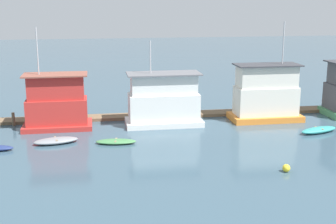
# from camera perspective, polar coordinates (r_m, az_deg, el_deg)

# --- Properties ---
(ground_plane) EXTENTS (200.00, 200.00, 0.00)m
(ground_plane) POSITION_cam_1_polar(r_m,az_deg,el_deg) (44.62, -0.20, -1.45)
(ground_plane) COLOR #385160
(dock_walkway) EXTENTS (51.00, 1.93, 0.30)m
(dock_walkway) POSITION_cam_1_polar(r_m,az_deg,el_deg) (47.30, -0.74, -0.39)
(dock_walkway) COLOR brown
(dock_walkway) RESTS_ON ground_plane
(houseboat_red) EXTENTS (6.23, 3.39, 9.24)m
(houseboat_red) POSITION_cam_1_polar(r_m,az_deg,el_deg) (43.82, -13.41, 0.96)
(houseboat_red) COLOR red
(houseboat_red) RESTS_ON ground_plane
(houseboat_white) EXTENTS (7.19, 3.42, 7.91)m
(houseboat_white) POSITION_cam_1_polar(r_m,az_deg,el_deg) (43.80, -0.53, 1.32)
(houseboat_white) COLOR white
(houseboat_white) RESTS_ON ground_plane
(houseboat_orange) EXTENTS (6.87, 3.49, 9.56)m
(houseboat_orange) POSITION_cam_1_polar(r_m,az_deg,el_deg) (46.53, 11.86, 2.07)
(houseboat_orange) COLOR orange
(houseboat_orange) RESTS_ON ground_plane
(dinghy_grey) EXTENTS (3.83, 2.19, 0.47)m
(dinghy_grey) POSITION_cam_1_polar(r_m,az_deg,el_deg) (39.68, -13.50, -3.42)
(dinghy_grey) COLOR gray
(dinghy_grey) RESTS_ON ground_plane
(dinghy_green) EXTENTS (3.44, 1.70, 0.36)m
(dinghy_green) POSITION_cam_1_polar(r_m,az_deg,el_deg) (38.79, -6.36, -3.60)
(dinghy_green) COLOR #47844C
(dinghy_green) RESTS_ON ground_plane
(dinghy_teal) EXTENTS (4.02, 2.31, 0.51)m
(dinghy_teal) POSITION_cam_1_polar(r_m,az_deg,el_deg) (43.72, 17.90, -2.10)
(dinghy_teal) COLOR teal
(dinghy_teal) RESTS_ON ground_plane
(mooring_post_far_right) EXTENTS (0.28, 0.28, 2.02)m
(mooring_post_far_right) POSITION_cam_1_polar(r_m,az_deg,el_deg) (48.00, 9.88, 0.67)
(mooring_post_far_right) COLOR #846B4C
(mooring_post_far_right) RESTS_ON ground_plane
(mooring_post_near_right) EXTENTS (0.28, 0.28, 1.26)m
(mooring_post_near_right) POSITION_cam_1_polar(r_m,az_deg,el_deg) (46.16, -18.33, -0.83)
(mooring_post_near_right) COLOR brown
(mooring_post_near_right) RESTS_ON ground_plane
(buoy_yellow) EXTENTS (0.55, 0.55, 0.55)m
(buoy_yellow) POSITION_cam_1_polar(r_m,az_deg,el_deg) (33.42, 14.22, -6.65)
(buoy_yellow) COLOR yellow
(buoy_yellow) RESTS_ON ground_plane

